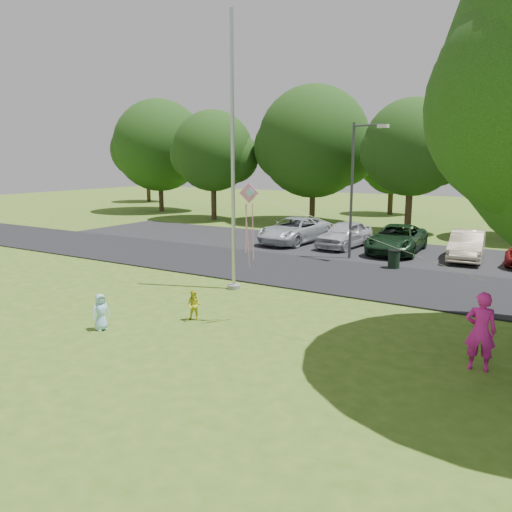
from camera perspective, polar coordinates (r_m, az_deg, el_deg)
The scene contains 12 objects.
ground at distance 13.31m, azimuth -1.90°, elevation -10.44°, with size 120.00×120.00×0.00m, color #3F631A.
park_road at distance 21.09m, azimuth 11.55°, elevation -2.48°, with size 60.00×6.00×0.06m, color black.
parking_strip at distance 27.18m, azimuth 16.19°, elevation 0.31°, with size 42.00×7.00×0.06m, color black.
flagpole at distance 18.51m, azimuth -2.65°, elevation 8.83°, with size 0.50×0.50×10.00m.
street_lamp at distance 24.52m, azimuth 11.45°, elevation 8.65°, with size 1.83×0.57×6.57m.
trash_can at distance 23.18m, azimuth 15.48°, elevation -0.41°, with size 0.55×0.55×0.87m.
tree_row at distance 35.00m, azimuth 23.09°, elevation 11.53°, with size 64.35×11.94×10.88m.
parked_cars at distance 27.25m, azimuth 14.56°, elevation 2.00°, with size 14.81×5.49×1.47m.
woman at distance 12.79m, azimuth 24.28°, elevation -7.85°, with size 0.69×0.45×1.89m, color #DB1D9F.
child_yellow at distance 15.40m, azimuth -7.07°, elevation -5.64°, with size 0.46×0.36×0.95m, color yellow.
child_blue at distance 15.13m, azimuth -17.32°, elevation -6.13°, with size 0.53×0.34×1.08m, color #9FD5F4.
kite at distance 14.38m, azimuth -0.25°, elevation 5.31°, with size 6.67×0.62×2.53m.
Camera 1 is at (6.77, -10.38, 4.86)m, focal length 35.00 mm.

